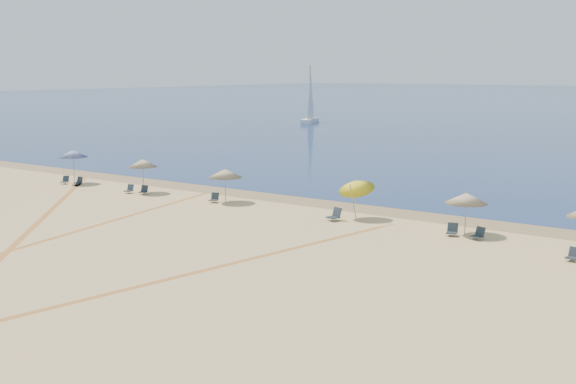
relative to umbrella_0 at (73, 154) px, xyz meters
The scene contains 17 objects.
wet_sand 20.18m from the umbrella_0, 10.75° to the left, with size 500.00×500.00×0.00m, color olive.
umbrella_0 is the anchor object (origin of this frame).
umbrella_1 7.34m from the umbrella_0, ahead, with size 1.98×1.98×2.42m.
umbrella_2 14.32m from the umbrella_0, ahead, with size 2.18×2.18×2.22m.
umbrella_3 23.70m from the umbrella_0, ahead, with size 2.07×2.14×2.58m.
umbrella_4 30.27m from the umbrella_0, ahead, with size 2.19×2.19×2.24m.
chair_0 2.11m from the umbrella_0, 124.20° to the right, with size 0.66×0.71×0.59m.
chair_1 2.20m from the umbrella_0, 20.33° to the right, with size 0.55×0.62×0.59m.
chair_2 6.97m from the umbrella_0, ahead, with size 0.56×0.64×0.60m.
chair_3 8.03m from the umbrella_0, ahead, with size 0.64×0.70×0.60m.
chair_4 13.89m from the umbrella_0, ahead, with size 0.66×0.72×0.61m.
chair_5 23.08m from the umbrella_0, ahead, with size 0.80×0.87×0.74m.
chair_6 29.90m from the umbrella_0, ahead, with size 0.66×0.73×0.64m.
chair_7 31.30m from the umbrella_0, ahead, with size 0.71×0.76×0.63m.
chair_8 36.17m from the umbrella_0, ahead, with size 0.58×0.66×0.61m.
sailboat_0 65.36m from the umbrella_0, 106.59° to the left, with size 3.51×6.48×9.38m.
tire_tracks 18.25m from the umbrella_0, 35.90° to the right, with size 52.16×42.62×0.00m.
Camera 1 is at (22.57, -13.17, 8.32)m, focal length 43.00 mm.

